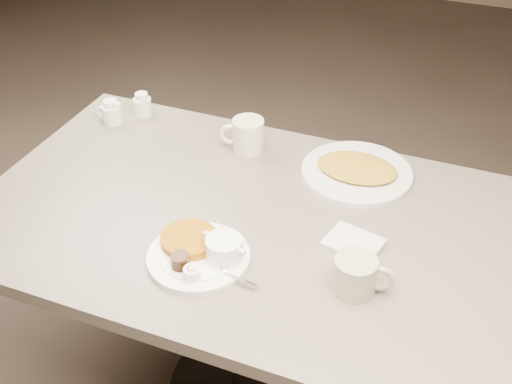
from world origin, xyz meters
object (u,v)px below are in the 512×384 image
at_px(main_plate, 202,251).
at_px(creamer_right, 142,105).
at_px(creamer_left, 111,113).
at_px(coffee_mug_near, 357,275).
at_px(hash_plate, 357,171).
at_px(diner_table, 253,264).
at_px(coffee_mug_far, 247,135).

relative_size(main_plate, creamer_right, 4.11).
relative_size(main_plate, creamer_left, 3.49).
bearing_deg(coffee_mug_near, hash_plate, 104.10).
xyz_separation_m(coffee_mug_near, creamer_left, (-0.93, 0.45, -0.01)).
distance_m(diner_table, creamer_right, 0.69).
xyz_separation_m(diner_table, creamer_left, (-0.61, 0.29, 0.21)).
distance_m(creamer_left, creamer_right, 0.11).
height_order(coffee_mug_near, coffee_mug_far, coffee_mug_far).
relative_size(diner_table, creamer_right, 18.75).
distance_m(creamer_left, hash_plate, 0.82).
distance_m(main_plate, coffee_mug_far, 0.51).
bearing_deg(diner_table, main_plate, -106.17).
distance_m(coffee_mug_near, creamer_right, 1.01).
bearing_deg(creamer_right, hash_plate, -5.85).
height_order(creamer_right, hash_plate, creamer_right).
bearing_deg(diner_table, coffee_mug_near, -26.51).
distance_m(main_plate, creamer_right, 0.75).
distance_m(diner_table, coffee_mug_near, 0.42).
distance_m(diner_table, coffee_mug_far, 0.40).
relative_size(coffee_mug_near, creamer_right, 1.86).
distance_m(coffee_mug_near, creamer_left, 1.03).
bearing_deg(coffee_mug_near, creamer_right, 148.47).
bearing_deg(creamer_right, diner_table, -34.24).
bearing_deg(hash_plate, creamer_left, -179.67).
distance_m(main_plate, hash_plate, 0.55).
relative_size(main_plate, coffee_mug_far, 2.24).
xyz_separation_m(diner_table, hash_plate, (0.20, 0.29, 0.18)).
bearing_deg(hash_plate, diner_table, -124.87).
height_order(main_plate, creamer_left, creamer_left).
bearing_deg(coffee_mug_near, diner_table, 153.49).
bearing_deg(coffee_mug_far, hash_plate, -1.82).
distance_m(coffee_mug_far, hash_plate, 0.35).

